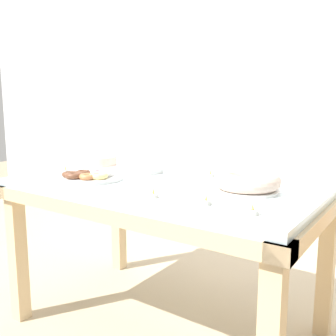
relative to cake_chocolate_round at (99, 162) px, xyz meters
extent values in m
plane|color=tan|center=(0.55, -0.10, -0.77)|extent=(12.00, 12.00, 0.00)
cube|color=silver|center=(0.55, 1.60, 0.53)|extent=(8.00, 0.10, 2.60)
cube|color=silver|center=(0.55, -0.10, -0.04)|extent=(1.41, 0.85, 0.04)
cube|color=#D1B284|center=(0.55, -0.50, -0.09)|extent=(1.44, 0.08, 0.06)
cube|color=#D1B284|center=(0.55, 0.30, -0.09)|extent=(1.44, 0.08, 0.06)
cube|color=#D1B284|center=(-0.13, -0.10, -0.09)|extent=(0.08, 0.88, 0.06)
cube|color=#D1B284|center=(1.23, -0.10, -0.09)|extent=(0.08, 0.88, 0.06)
cube|color=#D1B284|center=(-0.11, -0.48, -0.43)|extent=(0.07, 0.07, 0.68)
cube|color=#D1B284|center=(-0.11, 0.27, -0.43)|extent=(0.07, 0.07, 0.68)
cube|color=#D1B284|center=(1.20, 0.27, -0.43)|extent=(0.07, 0.07, 0.68)
cylinder|color=white|center=(0.00, 0.00, -0.02)|extent=(0.31, 0.31, 0.01)
cylinder|color=beige|center=(0.00, 0.00, 0.01)|extent=(0.20, 0.20, 0.05)
cylinder|color=white|center=(0.00, 0.00, 0.04)|extent=(0.19, 0.19, 0.01)
cylinder|color=white|center=(0.96, -0.11, -0.02)|extent=(0.26, 0.26, 0.01)
torus|color=beige|center=(0.96, -0.11, 0.02)|extent=(0.27, 0.27, 0.07)
cylinder|color=white|center=(0.23, -0.30, -0.02)|extent=(0.33, 0.33, 0.01)
torus|color=#EAD184|center=(0.31, -0.31, 0.00)|extent=(0.09, 0.09, 0.03)
torus|color=white|center=(0.29, -0.24, 0.00)|extent=(0.07, 0.07, 0.03)
torus|color=pink|center=(0.23, -0.22, 0.00)|extent=(0.08, 0.08, 0.02)
torus|color=brown|center=(0.17, -0.28, 0.00)|extent=(0.07, 0.07, 0.02)
torus|color=brown|center=(0.16, -0.35, 0.00)|extent=(0.08, 0.08, 0.02)
torus|color=brown|center=(0.21, -0.37, 0.00)|extent=(0.08, 0.08, 0.03)
torus|color=#B27042|center=(0.28, -0.34, 0.00)|extent=(0.08, 0.08, 0.03)
cylinder|color=white|center=(0.32, 0.02, -0.02)|extent=(0.21, 0.21, 0.01)
cylinder|color=white|center=(0.32, 0.02, -0.01)|extent=(0.21, 0.21, 0.01)
cylinder|color=white|center=(0.32, 0.02, 0.00)|extent=(0.21, 0.21, 0.01)
cylinder|color=white|center=(0.32, 0.02, 0.01)|extent=(0.21, 0.21, 0.01)
cylinder|color=white|center=(0.32, 0.02, 0.02)|extent=(0.21, 0.21, 0.01)
cylinder|color=white|center=(0.32, 0.02, 0.03)|extent=(0.21, 0.21, 0.01)
cylinder|color=silver|center=(-0.01, -0.23, -0.02)|extent=(0.04, 0.04, 0.02)
cylinder|color=white|center=(-0.01, -0.23, -0.01)|extent=(0.03, 0.03, 0.00)
cone|color=#F9B74C|center=(-0.01, -0.23, 0.00)|extent=(0.01, 0.01, 0.02)
cylinder|color=silver|center=(1.10, -0.42, -0.02)|extent=(0.04, 0.04, 0.02)
cylinder|color=white|center=(1.10, -0.42, -0.01)|extent=(0.03, 0.03, 0.00)
cone|color=#F9B74C|center=(1.10, -0.42, 0.00)|extent=(0.01, 0.01, 0.02)
cylinder|color=silver|center=(0.68, 0.09, -0.02)|extent=(0.04, 0.04, 0.02)
cylinder|color=white|center=(0.68, 0.09, -0.01)|extent=(0.03, 0.03, 0.00)
cone|color=#F9B74C|center=(0.68, 0.09, 0.00)|extent=(0.01, 0.01, 0.02)
cylinder|color=silver|center=(0.70, -0.41, -0.02)|extent=(0.04, 0.04, 0.02)
cylinder|color=white|center=(0.70, -0.41, -0.01)|extent=(0.03, 0.03, 0.00)
cone|color=#F9B74C|center=(0.70, -0.41, 0.00)|extent=(0.01, 0.01, 0.02)
cylinder|color=silver|center=(0.92, -0.39, -0.02)|extent=(0.04, 0.04, 0.02)
cylinder|color=white|center=(0.92, -0.39, -0.01)|extent=(0.03, 0.03, 0.00)
cone|color=#F9B74C|center=(0.92, -0.39, 0.00)|extent=(0.01, 0.01, 0.02)
camera|label=1|loc=(1.54, -1.52, 0.31)|focal=40.00mm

